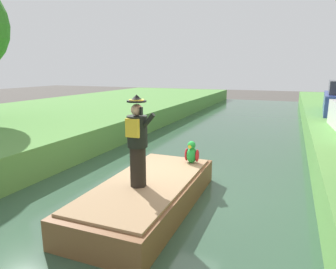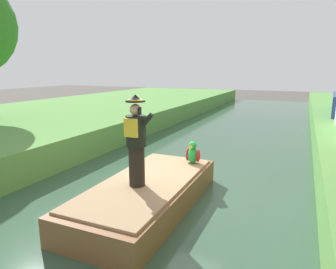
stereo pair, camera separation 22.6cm
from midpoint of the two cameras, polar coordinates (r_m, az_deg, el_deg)
The scene contains 5 objects.
ground_plane at distance 7.42m, azimuth -1.76°, elevation -11.75°, with size 80.00×80.00×0.00m, color #4C4742.
canal_water at distance 7.40m, azimuth -1.76°, elevation -11.40°, with size 6.70×48.00×0.10m, color #33513D.
boat at distance 6.56m, azimuth -4.87°, elevation -11.31°, with size 1.85×4.22×0.61m.
person_pirate at distance 5.92m, azimuth -6.94°, elevation -1.36°, with size 0.61×0.42×1.85m.
parrot_plush at distance 7.55m, azimuth 3.71°, elevation -3.63°, with size 0.36×0.35×0.57m.
Camera 1 is at (2.68, -6.22, 3.03)m, focal length 31.91 mm.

